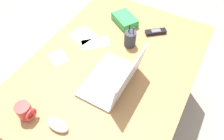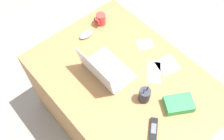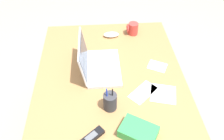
{
  "view_description": "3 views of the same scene",
  "coord_description": "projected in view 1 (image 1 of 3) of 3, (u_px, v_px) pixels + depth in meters",
  "views": [
    {
      "loc": [
        0.71,
        0.4,
        1.71
      ],
      "look_at": [
        0.07,
        0.04,
        0.78
      ],
      "focal_mm": 33.53,
      "sensor_mm": 36.0,
      "label": 1
    },
    {
      "loc": [
        -0.63,
        0.67,
        2.24
      ],
      "look_at": [
        0.08,
        0.04,
        0.79
      ],
      "focal_mm": 40.73,
      "sensor_mm": 36.0,
      "label": 2
    },
    {
      "loc": [
        -0.99,
        0.06,
        1.79
      ],
      "look_at": [
        0.04,
        -0.01,
        0.8
      ],
      "focal_mm": 37.14,
      "sensor_mm": 36.0,
      "label": 3
    }
  ],
  "objects": [
    {
      "name": "paper_note_left",
      "position": [
        58.0,
        57.0,
        1.29
      ],
      "size": [
        0.14,
        0.15,
        0.0
      ],
      "primitive_type": "cube",
      "rotation": [
        0.0,
        0.0,
        -0.49
      ],
      "color": "white",
      "rests_on": "desk"
    },
    {
      "name": "computer_mouse",
      "position": [
        57.0,
        125.0,
        1.0
      ],
      "size": [
        0.06,
        0.12,
        0.04
      ],
      "primitive_type": "ellipsoid",
      "rotation": [
        0.0,
        0.0,
        -0.0
      ],
      "color": "white",
      "rests_on": "desk"
    },
    {
      "name": "ground_plane",
      "position": [
        112.0,
        118.0,
        1.84
      ],
      "size": [
        6.0,
        6.0,
        0.0
      ],
      "primitive_type": "plane",
      "color": "gray"
    },
    {
      "name": "coffee_mug_white",
      "position": [
        25.0,
        111.0,
        1.01
      ],
      "size": [
        0.07,
        0.09,
        0.09
      ],
      "color": "#C63833",
      "rests_on": "desk"
    },
    {
      "name": "cordless_phone",
      "position": [
        156.0,
        32.0,
        1.42
      ],
      "size": [
        0.12,
        0.14,
        0.03
      ],
      "color": "black",
      "rests_on": "desk"
    },
    {
      "name": "desk",
      "position": [
        112.0,
        96.0,
        1.55
      ],
      "size": [
        1.3,
        0.94,
        0.74
      ],
      "primitive_type": "cube",
      "color": "#9E7042",
      "rests_on": "ground"
    },
    {
      "name": "laptop",
      "position": [
        114.0,
        79.0,
        1.14
      ],
      "size": [
        0.35,
        0.25,
        0.22
      ],
      "color": "silver",
      "rests_on": "desk"
    },
    {
      "name": "paper_note_right",
      "position": [
        83.0,
        35.0,
        1.42
      ],
      "size": [
        0.18,
        0.18,
        0.0
      ],
      "primitive_type": "cube",
      "rotation": [
        0.0,
        0.0,
        -0.26
      ],
      "color": "white",
      "rests_on": "desk"
    },
    {
      "name": "paper_note_near_laptop",
      "position": [
        95.0,
        43.0,
        1.37
      ],
      "size": [
        0.19,
        0.19,
        0.0
      ],
      "primitive_type": "cube",
      "rotation": [
        0.0,
        0.0,
        0.75
      ],
      "color": "white",
      "rests_on": "desk"
    },
    {
      "name": "snack_bag",
      "position": [
        125.0,
        20.0,
        1.48
      ],
      "size": [
        0.2,
        0.22,
        0.06
      ],
      "primitive_type": "cube",
      "rotation": [
        0.0,
        0.0,
        -0.55
      ],
      "color": "green",
      "rests_on": "desk"
    },
    {
      "name": "pen_holder",
      "position": [
        130.0,
        39.0,
        1.32
      ],
      "size": [
        0.07,
        0.07,
        0.16
      ],
      "color": "#333338",
      "rests_on": "desk"
    }
  ]
}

